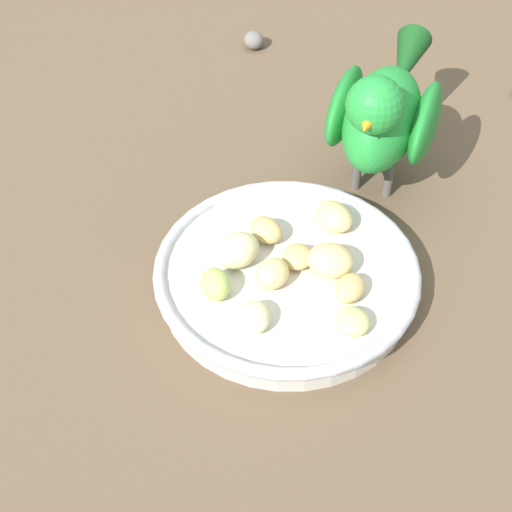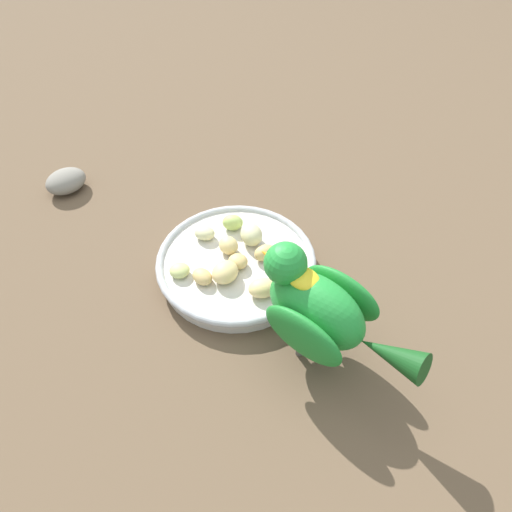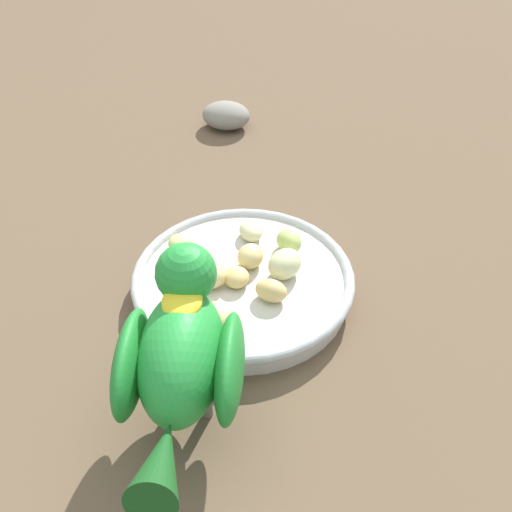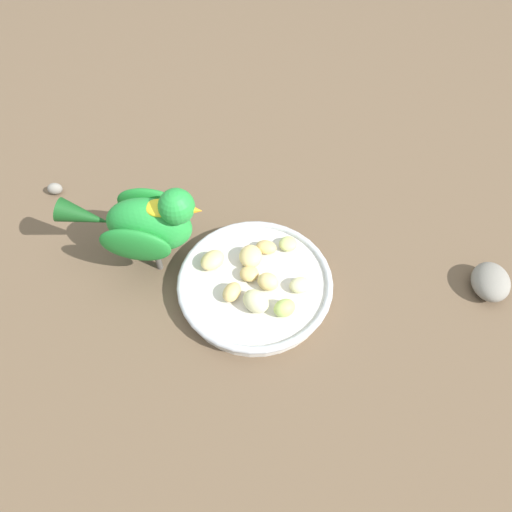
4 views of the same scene
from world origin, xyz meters
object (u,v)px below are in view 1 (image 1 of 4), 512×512
object	(u,v)px
apple_piece_3	(238,250)
apple_piece_6	(350,288)
apple_piece_7	(332,256)
feeding_bowl	(287,275)
apple_piece_8	(215,284)
apple_piece_0	(297,258)
pebble_1	(254,40)
apple_piece_2	(264,229)
apple_piece_5	(255,317)
apple_piece_9	(353,322)
apple_piece_1	(334,216)
parrot	(384,112)
apple_piece_4	(272,274)

from	to	relation	value
apple_piece_3	apple_piece_6	bearing A→B (deg)	84.53
apple_piece_7	feeding_bowl	bearing A→B (deg)	-68.85
feeding_bowl	apple_piece_7	world-z (taller)	apple_piece_7
apple_piece_6	apple_piece_8	xyz separation A→B (m)	(0.03, -0.11, 0.00)
apple_piece_0	apple_piece_6	size ratio (longest dim) A/B	0.88
feeding_bowl	apple_piece_0	distance (m)	0.02
apple_piece_0	pebble_1	size ratio (longest dim) A/B	1.03
apple_piece_0	apple_piece_2	distance (m)	0.04
apple_piece_5	apple_piece_9	world-z (taller)	apple_piece_5
apple_piece_1	apple_piece_3	bearing A→B (deg)	-44.76
apple_piece_6	feeding_bowl	bearing A→B (deg)	-103.37
apple_piece_1	apple_piece_0	bearing A→B (deg)	-18.53
apple_piece_8	apple_piece_9	distance (m)	0.12
feeding_bowl	apple_piece_6	world-z (taller)	apple_piece_6
apple_piece_0	apple_piece_9	distance (m)	0.08
feeding_bowl	pebble_1	world-z (taller)	feeding_bowl
apple_piece_0	parrot	distance (m)	0.17
apple_piece_1	apple_piece_3	size ratio (longest dim) A/B	0.99
feeding_bowl	apple_piece_2	size ratio (longest dim) A/B	7.05
apple_piece_4	apple_piece_9	bearing A→B (deg)	69.67
apple_piece_4	apple_piece_7	distance (m)	0.05
apple_piece_3	apple_piece_7	bearing A→B (deg)	102.77
apple_piece_2	apple_piece_5	size ratio (longest dim) A/B	1.04
apple_piece_2	parrot	bearing A→B (deg)	148.78
apple_piece_6	apple_piece_4	bearing A→B (deg)	-84.90
apple_piece_2	parrot	xyz separation A→B (m)	(-0.13, 0.08, 0.05)
apple_piece_8	apple_piece_3	bearing A→B (deg)	170.78
feeding_bowl	apple_piece_3	xyz separation A→B (m)	(0.00, -0.04, 0.02)
feeding_bowl	apple_piece_2	xyz separation A→B (m)	(-0.03, -0.03, 0.02)
apple_piece_1	apple_piece_5	bearing A→B (deg)	-14.91
apple_piece_5	apple_piece_6	world-z (taller)	same
apple_piece_4	apple_piece_9	xyz separation A→B (m)	(0.03, 0.07, -0.00)
apple_piece_4	pebble_1	distance (m)	0.43
apple_piece_0	apple_piece_9	bearing A→B (deg)	47.85
apple_piece_2	apple_piece_6	world-z (taller)	apple_piece_2
apple_piece_0	parrot	bearing A→B (deg)	164.79
apple_piece_2	apple_piece_0	bearing A→B (deg)	57.17
apple_piece_9	apple_piece_1	bearing A→B (deg)	-160.14
apple_piece_6	pebble_1	bearing A→B (deg)	-152.85
apple_piece_2	apple_piece_7	world-z (taller)	apple_piece_7
apple_piece_4	parrot	size ratio (longest dim) A/B	0.14
apple_piece_0	pebble_1	distance (m)	0.41
apple_piece_5	apple_piece_7	size ratio (longest dim) A/B	0.79
apple_piece_1	apple_piece_4	size ratio (longest dim) A/B	1.25
apple_piece_0	apple_piece_4	distance (m)	0.03
feeding_bowl	apple_piece_3	distance (m)	0.05
apple_piece_3	apple_piece_0	bearing A→B (deg)	103.02
feeding_bowl	apple_piece_5	world-z (taller)	apple_piece_5
apple_piece_8	apple_piece_9	world-z (taller)	apple_piece_8
feeding_bowl	parrot	world-z (taller)	parrot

